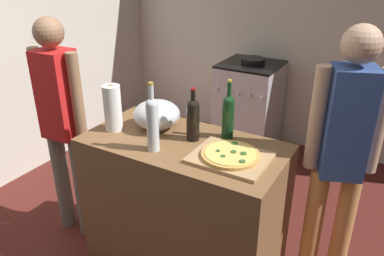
# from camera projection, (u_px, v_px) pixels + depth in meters

# --- Properties ---
(ground_plane) EXTENTS (4.41, 3.52, 0.02)m
(ground_plane) POSITION_uv_depth(u_px,v_px,m) (227.00, 212.00, 3.13)
(ground_plane) COLOR #511E19
(kitchen_wall_rear) EXTENTS (4.41, 0.10, 2.60)m
(kitchen_wall_rear) POSITION_uv_depth(u_px,v_px,m) (299.00, 20.00, 3.76)
(kitchen_wall_rear) COLOR silver
(kitchen_wall_rear) RESTS_ON ground_plane
(kitchen_wall_left) EXTENTS (0.10, 3.52, 2.60)m
(kitchen_wall_left) POSITION_uv_depth(u_px,v_px,m) (36.00, 26.00, 3.47)
(kitchen_wall_left) COLOR silver
(kitchen_wall_left) RESTS_ON ground_plane
(counter) EXTENTS (1.18, 0.60, 0.92)m
(counter) POSITION_uv_depth(u_px,v_px,m) (184.00, 208.00, 2.41)
(counter) COLOR brown
(counter) RESTS_ON ground_plane
(cutting_board) EXTENTS (0.40, 0.32, 0.02)m
(cutting_board) POSITION_uv_depth(u_px,v_px,m) (230.00, 158.00, 2.03)
(cutting_board) COLOR tan
(cutting_board) RESTS_ON counter
(pizza) EXTENTS (0.31, 0.31, 0.03)m
(pizza) POSITION_uv_depth(u_px,v_px,m) (230.00, 154.00, 2.02)
(pizza) COLOR tan
(pizza) RESTS_ON cutting_board
(mixing_bowl) EXTENTS (0.29, 0.29, 0.18)m
(mixing_bowl) POSITION_uv_depth(u_px,v_px,m) (157.00, 115.00, 2.36)
(mixing_bowl) COLOR #B2B2B7
(mixing_bowl) RESTS_ON counter
(paper_towel_roll) EXTENTS (0.11, 0.11, 0.29)m
(paper_towel_roll) POSITION_uv_depth(u_px,v_px,m) (113.00, 108.00, 2.31)
(paper_towel_roll) COLOR white
(paper_towel_roll) RESTS_ON counter
(wine_bottle_amber) EXTENTS (0.07, 0.07, 0.39)m
(wine_bottle_amber) POSITION_uv_depth(u_px,v_px,m) (152.00, 122.00, 2.06)
(wine_bottle_amber) COLOR silver
(wine_bottle_amber) RESTS_ON counter
(wine_bottle_clear) EXTENTS (0.07, 0.07, 0.35)m
(wine_bottle_clear) POSITION_uv_depth(u_px,v_px,m) (228.00, 115.00, 2.21)
(wine_bottle_clear) COLOR #143819
(wine_bottle_clear) RESTS_ON counter
(wine_bottle_dark) EXTENTS (0.08, 0.08, 0.32)m
(wine_bottle_dark) POSITION_uv_depth(u_px,v_px,m) (193.00, 118.00, 2.19)
(wine_bottle_dark) COLOR black
(wine_bottle_dark) RESTS_ON counter
(stove) EXTENTS (0.57, 0.59, 0.96)m
(stove) POSITION_uv_depth(u_px,v_px,m) (248.00, 107.00, 3.94)
(stove) COLOR #B7B7BC
(stove) RESTS_ON ground_plane
(person_in_stripes) EXTENTS (0.39, 0.22, 1.57)m
(person_in_stripes) POSITION_uv_depth(u_px,v_px,m) (62.00, 119.00, 2.58)
(person_in_stripes) COLOR slate
(person_in_stripes) RESTS_ON ground_plane
(person_in_red) EXTENTS (0.37, 0.27, 1.62)m
(person_in_red) POSITION_uv_depth(u_px,v_px,m) (341.00, 153.00, 2.08)
(person_in_red) COLOR #D88C4C
(person_in_red) RESTS_ON ground_plane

